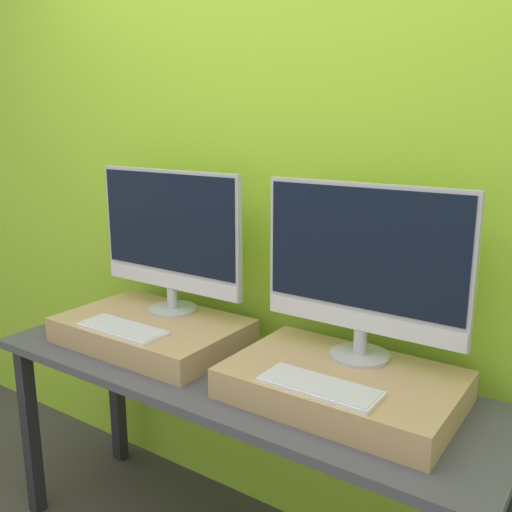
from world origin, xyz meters
The scene contains 8 objects.
wall_back centered at (0.00, 0.63, 1.30)m, with size 8.00×0.04×2.60m.
workbench centered at (0.00, 0.28, 0.65)m, with size 1.76×0.56×0.74m.
wooden_riser_left centered at (-0.38, 0.31, 0.78)m, with size 0.66×0.43×0.09m.
monitor_left centered at (-0.38, 0.42, 1.12)m, with size 0.64×0.18×0.53m.
keyboard_left centered at (-0.38, 0.17, 0.84)m, with size 0.33×0.13×0.01m.
wooden_riser_right centered at (0.38, 0.31, 0.78)m, with size 0.66×0.43×0.09m.
monitor_right centered at (0.38, 0.42, 1.12)m, with size 0.64×0.18×0.53m.
keyboard_right centered at (0.38, 0.17, 0.84)m, with size 0.33×0.13×0.01m.
Camera 1 is at (1.04, -1.09, 1.54)m, focal length 40.00 mm.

